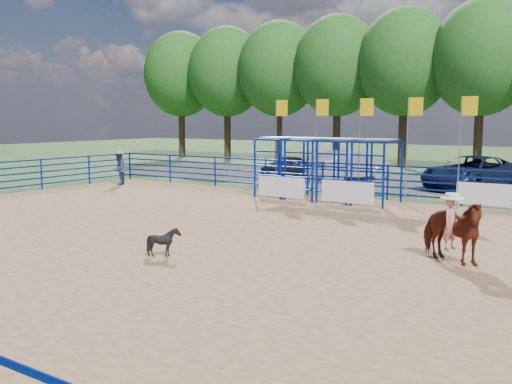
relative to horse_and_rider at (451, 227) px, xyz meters
The scene contains 12 objects.
ground 5.11m from the horse_and_rider, 168.80° to the right, with size 120.00×120.00×0.00m, color #335221.
arena_dirt 5.11m from the horse_and_rider, 168.80° to the right, with size 30.00×20.00×0.02m, color #9B714D.
gravel_strip 16.79m from the horse_and_rider, 107.13° to the left, with size 40.00×10.00×0.01m, color slate.
horse_and_rider is the anchor object (origin of this frame).
calf 6.89m from the horse_and_rider, 151.02° to the right, with size 0.60×0.67×0.74m, color black.
spectator_cowboy 19.52m from the horse_and_rider, 159.90° to the left, with size 0.98×1.02×1.71m.
car_a 19.81m from the horse_and_rider, 131.79° to the left, with size 1.47×3.65×1.24m, color black.
car_b 18.10m from the horse_and_rider, 121.75° to the left, with size 1.73×4.95×1.63m, color gray.
car_c 15.28m from the horse_and_rider, 101.29° to the left, with size 2.64×5.72×1.59m, color #141733.
perimeter_fence 5.03m from the horse_and_rider, 168.80° to the right, with size 30.10×20.10×1.50m.
chute_assembly 10.43m from the horse_and_rider, 131.02° to the left, with size 19.32×2.41×4.20m.
treeline 26.36m from the horse_and_rider, 101.16° to the left, with size 56.40×6.40×11.24m.
Camera 1 is at (8.39, -12.54, 3.42)m, focal length 40.00 mm.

